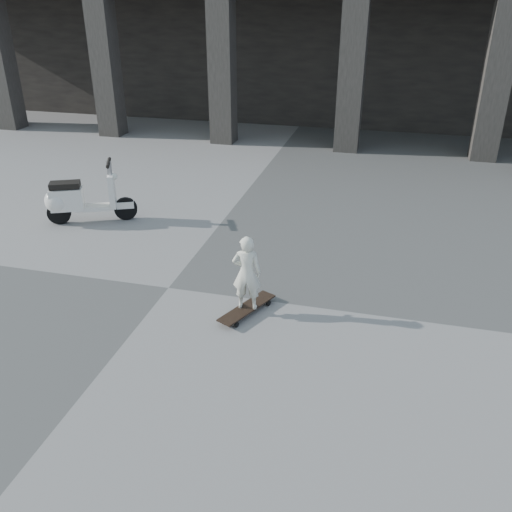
# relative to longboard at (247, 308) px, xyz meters

# --- Properties ---
(ground) EXTENTS (90.00, 90.00, 0.00)m
(ground) POSITION_rel_longboard_xyz_m (-1.34, 0.39, -0.08)
(ground) COLOR #4D4D4B
(ground) RESTS_ON ground
(colonnade) EXTENTS (28.00, 8.82, 6.00)m
(colonnade) POSITION_rel_longboard_xyz_m (-1.34, 14.16, 2.95)
(colonnade) COLOR black
(colonnade) RESTS_ON ground
(longboard) EXTENTS (0.63, 1.01, 0.10)m
(longboard) POSITION_rel_longboard_xyz_m (0.00, 0.00, 0.00)
(longboard) COLOR black
(longboard) RESTS_ON ground
(child) EXTENTS (0.43, 0.31, 1.07)m
(child) POSITION_rel_longboard_xyz_m (0.00, -0.00, 0.56)
(child) COLOR silver
(child) RESTS_ON longboard
(scooter) EXTENTS (1.59, 0.92, 1.18)m
(scooter) POSITION_rel_longboard_xyz_m (-4.02, 2.34, 0.39)
(scooter) COLOR black
(scooter) RESTS_ON ground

